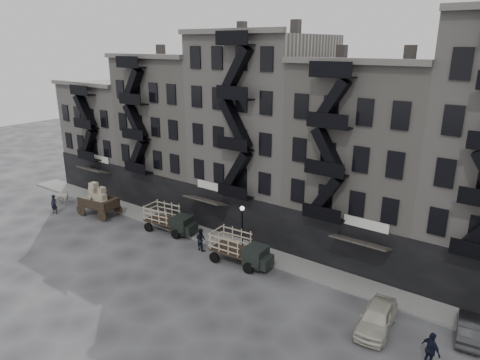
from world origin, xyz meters
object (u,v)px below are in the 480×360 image
Objects in this scene: stake_truck_east at (239,247)px; pedestrian_west at (54,204)px; wagon at (97,196)px; stake_truck_west at (169,217)px; car_far at (470,328)px; pedestrian_mid at (201,239)px; horse at (62,197)px; policeman at (431,350)px; car_east at (377,318)px.

stake_truck_east reaches higher than pedestrian_west.
wagon is 0.84× the size of stake_truck_west.
pedestrian_mid reaches higher than car_far.
horse is at bearing 178.40° from stake_truck_east.
policeman is (23.22, -4.03, -0.37)m from stake_truck_west.
car_far is at bearing -77.21° from policeman.
wagon is at bearing -178.46° from stake_truck_west.
stake_truck_east is 1.33× the size of car_far.
wagon is at bearing 6.04° from pedestrian_mid.
car_far is (24.51, -0.22, -0.77)m from stake_truck_west.
stake_truck_east reaches higher than horse.
pedestrian_west reaches higher than pedestrian_mid.
car_far is at bearing -110.13° from horse.
horse is at bearing -5.36° from car_far.
stake_truck_east is at bearing 19.83° from policeman.
policeman reaches higher than car_east.
stake_truck_west is 2.60× the size of pedestrian_west.
stake_truck_west is 4.79m from pedestrian_mid.
pedestrian_mid is (13.25, 0.24, -0.99)m from wagon.
car_east is 32.35m from pedestrian_west.
pedestrian_mid is (-19.86, -0.83, 0.33)m from car_far.
wagon is at bearing 11.46° from pedestrian_west.
horse is 0.97× the size of pedestrian_mid.
stake_truck_east is (22.73, 0.84, 0.63)m from horse.
stake_truck_east is at bearing -13.59° from stake_truck_west.
horse is 2.55m from pedestrian_west.
pedestrian_mid is 18.80m from policeman.
car_east is 15.31m from pedestrian_mid.
pedestrian_west is 35.66m from policeman.
stake_truck_east reaches higher than stake_truck_west.
stake_truck_east reaches higher than policeman.
wagon is at bearing 177.26° from stake_truck_east.
wagon is at bearing -106.89° from horse.
pedestrian_mid is (4.65, -1.04, -0.44)m from stake_truck_west.
policeman reaches higher than horse.
policeman is at bearing -115.89° from horse.
wagon is 13.29m from pedestrian_mid.
horse is 14.29m from stake_truck_west.
pedestrian_mid is at bearing -11.90° from pedestrian_west.
car_east is at bearing -18.80° from pedestrian_west.
horse is 0.37× the size of stake_truck_east.
pedestrian_mid is at bearing -5.38° from car_far.
pedestrian_west is at bearing -2.36° from car_far.
horse is 0.42× the size of car_east.
car_east is at bearing -11.79° from stake_truck_east.
wagon is 33.16m from car_far.
stake_truck_east is 3.95m from pedestrian_mid.
policeman is at bearing -11.38° from wagon.
stake_truck_east is 1.13× the size of car_east.
wagon is 2.07× the size of policeman.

